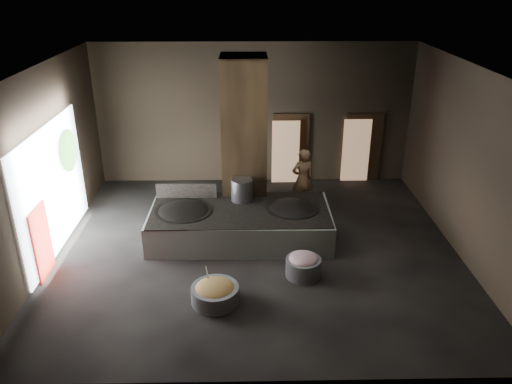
{
  "coord_description": "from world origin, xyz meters",
  "views": [
    {
      "loc": [
        -0.24,
        -11.0,
        6.48
      ],
      "look_at": [
        -0.01,
        0.69,
        1.25
      ],
      "focal_mm": 35.0,
      "sensor_mm": 36.0,
      "label": 1
    }
  ],
  "objects_px": {
    "hearth_platform": "(240,224)",
    "cook": "(303,179)",
    "veg_basin": "(215,294)",
    "wok_left": "(184,213)",
    "meat_basin": "(303,267)",
    "wok_right": "(292,211)",
    "stock_pot": "(242,190)"
  },
  "relations": [
    {
      "from": "veg_basin",
      "to": "hearth_platform",
      "type": "bearing_deg",
      "value": 79.62
    },
    {
      "from": "stock_pot",
      "to": "cook",
      "type": "distance_m",
      "value": 2.14
    },
    {
      "from": "wok_left",
      "to": "stock_pot",
      "type": "distance_m",
      "value": 1.66
    },
    {
      "from": "veg_basin",
      "to": "wok_left",
      "type": "bearing_deg",
      "value": 108.97
    },
    {
      "from": "veg_basin",
      "to": "stock_pot",
      "type": "bearing_deg",
      "value": 80.47
    },
    {
      "from": "hearth_platform",
      "to": "cook",
      "type": "xyz_separation_m",
      "value": [
        1.8,
        1.77,
        0.51
      ]
    },
    {
      "from": "hearth_platform",
      "to": "meat_basin",
      "type": "distance_m",
      "value": 2.35
    },
    {
      "from": "cook",
      "to": "meat_basin",
      "type": "xyz_separation_m",
      "value": [
        -0.34,
        -3.59,
        -0.69
      ]
    },
    {
      "from": "hearth_platform",
      "to": "meat_basin",
      "type": "bearing_deg",
      "value": -50.38
    },
    {
      "from": "hearth_platform",
      "to": "stock_pot",
      "type": "distance_m",
      "value": 0.91
    },
    {
      "from": "wok_right",
      "to": "veg_basin",
      "type": "height_order",
      "value": "wok_right"
    },
    {
      "from": "hearth_platform",
      "to": "wok_left",
      "type": "xyz_separation_m",
      "value": [
        -1.45,
        -0.05,
        0.35
      ]
    },
    {
      "from": "hearth_platform",
      "to": "wok_left",
      "type": "relative_size",
      "value": 3.17
    },
    {
      "from": "wok_left",
      "to": "cook",
      "type": "height_order",
      "value": "cook"
    },
    {
      "from": "wok_left",
      "to": "wok_right",
      "type": "bearing_deg",
      "value": 2.05
    },
    {
      "from": "hearth_platform",
      "to": "cook",
      "type": "distance_m",
      "value": 2.57
    },
    {
      "from": "meat_basin",
      "to": "wok_left",
      "type": "bearing_deg",
      "value": 148.61
    },
    {
      "from": "cook",
      "to": "wok_right",
      "type": "bearing_deg",
      "value": 60.06
    },
    {
      "from": "meat_basin",
      "to": "wok_right",
      "type": "bearing_deg",
      "value": 93.44
    },
    {
      "from": "veg_basin",
      "to": "meat_basin",
      "type": "distance_m",
      "value": 2.19
    },
    {
      "from": "hearth_platform",
      "to": "wok_right",
      "type": "relative_size",
      "value": 3.41
    },
    {
      "from": "cook",
      "to": "veg_basin",
      "type": "relative_size",
      "value": 1.81
    },
    {
      "from": "stock_pot",
      "to": "cook",
      "type": "bearing_deg",
      "value": 34.8
    },
    {
      "from": "wok_right",
      "to": "stock_pot",
      "type": "xyz_separation_m",
      "value": [
        -1.3,
        0.5,
        0.38
      ]
    },
    {
      "from": "stock_pot",
      "to": "cook",
      "type": "xyz_separation_m",
      "value": [
        1.75,
        1.22,
        -0.21
      ]
    },
    {
      "from": "hearth_platform",
      "to": "meat_basin",
      "type": "relative_size",
      "value": 5.72
    },
    {
      "from": "wok_right",
      "to": "veg_basin",
      "type": "relative_size",
      "value": 1.35
    },
    {
      "from": "wok_right",
      "to": "stock_pot",
      "type": "relative_size",
      "value": 2.25
    },
    {
      "from": "wok_right",
      "to": "cook",
      "type": "xyz_separation_m",
      "value": [
        0.45,
        1.72,
        0.17
      ]
    },
    {
      "from": "hearth_platform",
      "to": "stock_pot",
      "type": "xyz_separation_m",
      "value": [
        0.05,
        0.55,
        0.73
      ]
    },
    {
      "from": "wok_left",
      "to": "veg_basin",
      "type": "distance_m",
      "value": 2.95
    },
    {
      "from": "hearth_platform",
      "to": "wok_left",
      "type": "distance_m",
      "value": 1.49
    }
  ]
}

